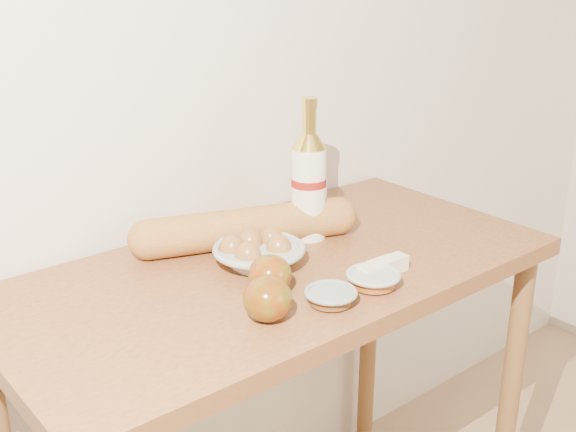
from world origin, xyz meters
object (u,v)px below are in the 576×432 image
object	(u,v)px
cream_bottle	(311,199)
baguette	(247,227)
bourbon_bottle	(309,183)
egg_bowl	(258,252)
table	(279,316)

from	to	relation	value
cream_bottle	baguette	distance (m)	0.19
bourbon_bottle	egg_bowl	size ratio (longest dim) A/B	1.49
table	cream_bottle	world-z (taller)	cream_bottle
table	egg_bowl	xyz separation A→B (m)	(-0.03, 0.03, 0.15)
bourbon_bottle	cream_bottle	distance (m)	0.09
bourbon_bottle	egg_bowl	xyz separation A→B (m)	(-0.18, -0.05, -0.10)
table	baguette	size ratio (longest dim) A/B	2.27
egg_bowl	cream_bottle	bearing A→B (deg)	22.87
egg_bowl	table	bearing A→B (deg)	-40.16
egg_bowl	baguette	xyz separation A→B (m)	(0.04, 0.10, 0.02)
bourbon_bottle	cream_bottle	bearing A→B (deg)	36.62
baguette	cream_bottle	bearing A→B (deg)	19.58
table	cream_bottle	size ratio (longest dim) A/B	7.92
table	bourbon_bottle	world-z (taller)	bourbon_bottle
table	egg_bowl	bearing A→B (deg)	139.84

